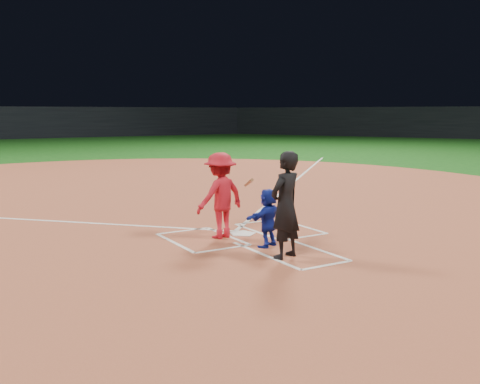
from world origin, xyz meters
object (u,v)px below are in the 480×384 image
umpire (285,205)px  batter_at_plate (220,195)px  catcher (268,218)px  home_plate (242,233)px

umpire → batter_at_plate: umpire is taller
catcher → batter_at_plate: (-0.43, 1.13, 0.32)m
home_plate → umpire: size_ratio=0.31×
catcher → umpire: bearing=54.1°
home_plate → catcher: 1.31m
catcher → batter_at_plate: size_ratio=0.64×
umpire → batter_at_plate: 1.99m
umpire → batter_at_plate: bearing=-101.3°
batter_at_plate → catcher: bearing=-69.1°
home_plate → catcher: (-0.13, -1.18, 0.56)m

